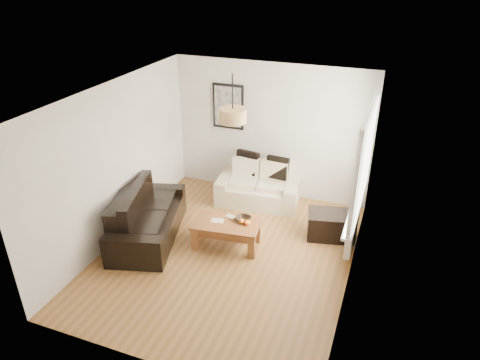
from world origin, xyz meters
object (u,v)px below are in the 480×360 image
at_px(loveseat_cream, 258,184).
at_px(ottoman, 331,225).
at_px(coffee_table, 227,234).
at_px(sofa_leather, 147,216).

xyz_separation_m(loveseat_cream, ottoman, (1.52, -0.68, -0.16)).
height_order(loveseat_cream, coffee_table, loveseat_cream).
bearing_deg(loveseat_cream, ottoman, -31.28).
xyz_separation_m(coffee_table, ottoman, (1.54, 0.87, 0.00)).
relative_size(sofa_leather, coffee_table, 1.76).
bearing_deg(loveseat_cream, coffee_table, -97.91).
bearing_deg(ottoman, loveseat_cream, 155.76).
height_order(sofa_leather, coffee_table, sofa_leather).
relative_size(loveseat_cream, sofa_leather, 0.82).
distance_m(sofa_leather, ottoman, 3.08).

